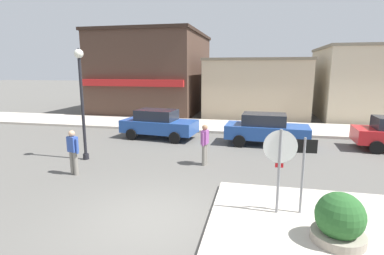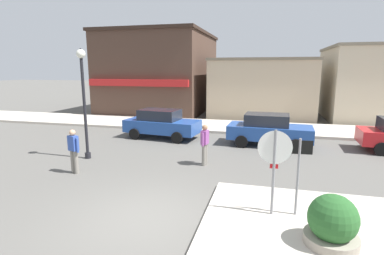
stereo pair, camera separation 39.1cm
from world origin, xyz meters
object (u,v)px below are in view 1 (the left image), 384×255
Objects in this scene: stop_sign at (280,161)px; pedestrian_crossing_near at (205,143)px; one_way_sign at (303,168)px; planter at (339,223)px; parked_car_nearest at (159,124)px; lamp_post at (81,88)px; pedestrian_crossing_far at (73,151)px; parked_car_second at (266,129)px.

pedestrian_crossing_near is at bearing 123.36° from stop_sign.
one_way_sign reaches higher than planter.
stop_sign is 0.55× the size of parked_car_nearest.
planter is 10.10m from lamp_post.
lamp_post is 1.09× the size of parked_car_nearest.
pedestrian_crossing_far reaches higher than parked_car_nearest.
planter is at bearing -27.70° from lamp_post.
lamp_post is 2.82× the size of pedestrian_crossing_far.
pedestrian_crossing_near reaches higher than planter.
one_way_sign is 1.30× the size of pedestrian_crossing_near.
lamp_post is (-8.08, 3.38, 1.63)m from one_way_sign.
pedestrian_crossing_far is at bearing -100.53° from parked_car_nearest.
stop_sign is 7.64m from parked_car_second.
parked_car_second is (5.65, -0.24, 0.00)m from parked_car_nearest.
planter is at bearing -81.53° from parked_car_second.
parked_car_second is 8.96m from pedestrian_crossing_far.
lamp_post is at bearing -111.83° from parked_car_nearest.
parked_car_second is 4.48m from pedestrian_crossing_near.
stop_sign reaches higher than parked_car_nearest.
pedestrian_crossing_near is 4.84m from pedestrian_crossing_far.
stop_sign is at bearing 137.83° from planter.
parked_car_second is at bearing 98.47° from planter.
lamp_post is (-7.51, 3.49, 1.44)m from stop_sign.
one_way_sign is at bearing 11.13° from stop_sign.
parked_car_second is at bearing 95.23° from one_way_sign.
one_way_sign is at bearing -22.68° from lamp_post.
lamp_post is at bearing 152.30° from planter.
pedestrian_crossing_far is at bearing 167.60° from one_way_sign.
stop_sign is at bearing -56.64° from pedestrian_crossing_near.
planter is 8.56m from pedestrian_crossing_far.
stop_sign is 7.14m from pedestrian_crossing_far.
parked_car_nearest is at bearing 129.33° from one_way_sign.
parked_car_nearest is 2.59× the size of pedestrian_crossing_far.
one_way_sign reaches higher than parked_car_second.
one_way_sign is 1.71× the size of planter.
pedestrian_crossing_near is 1.00× the size of pedestrian_crossing_far.
pedestrian_crossing_near is at bearing -51.11° from parked_car_nearest.
stop_sign is 0.51× the size of lamp_post.
lamp_post is at bearing 109.44° from pedestrian_crossing_far.
one_way_sign is (0.58, 0.11, -0.19)m from stop_sign.
pedestrian_crossing_near is (-3.71, 4.91, 0.31)m from planter.
stop_sign is 1.43× the size of pedestrian_crossing_far.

